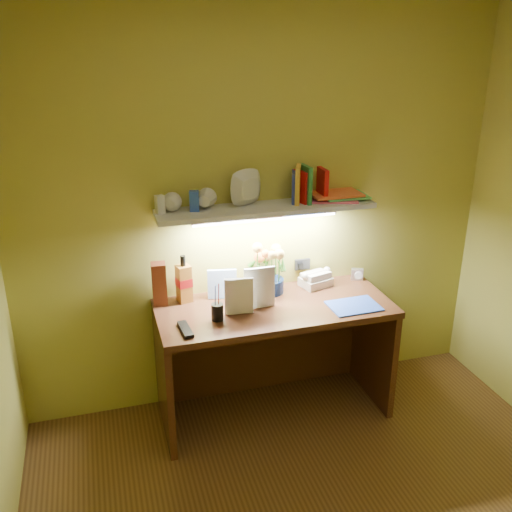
{
  "coord_description": "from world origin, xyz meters",
  "views": [
    {
      "loc": [
        -0.96,
        -1.69,
        2.26
      ],
      "look_at": [
        -0.07,
        1.35,
        1.02
      ],
      "focal_mm": 40.0,
      "sensor_mm": 36.0,
      "label": 1
    }
  ],
  "objects_px": {
    "desk": "(274,360)",
    "desk_clock": "(357,274)",
    "whisky_bottle": "(184,279)",
    "flower_bouquet": "(270,269)",
    "telephone": "(316,278)"
  },
  "relations": [
    {
      "from": "desk",
      "to": "desk_clock",
      "type": "xyz_separation_m",
      "value": [
        0.64,
        0.21,
        0.41
      ]
    },
    {
      "from": "whisky_bottle",
      "to": "desk_clock",
      "type": "bearing_deg",
      "value": 0.04
    },
    {
      "from": "whisky_bottle",
      "to": "flower_bouquet",
      "type": "bearing_deg",
      "value": -2.17
    },
    {
      "from": "desk",
      "to": "flower_bouquet",
      "type": "xyz_separation_m",
      "value": [
        0.03,
        0.19,
        0.53
      ]
    },
    {
      "from": "flower_bouquet",
      "to": "telephone",
      "type": "xyz_separation_m",
      "value": [
        0.31,
        0.01,
        -0.1
      ]
    },
    {
      "from": "desk_clock",
      "to": "whisky_bottle",
      "type": "distance_m",
      "value": 1.14
    },
    {
      "from": "flower_bouquet",
      "to": "whisky_bottle",
      "type": "height_order",
      "value": "flower_bouquet"
    },
    {
      "from": "desk",
      "to": "whisky_bottle",
      "type": "distance_m",
      "value": 0.75
    },
    {
      "from": "flower_bouquet",
      "to": "telephone",
      "type": "bearing_deg",
      "value": 1.03
    },
    {
      "from": "desk_clock",
      "to": "flower_bouquet",
      "type": "bearing_deg",
      "value": -156.25
    },
    {
      "from": "flower_bouquet",
      "to": "desk_clock",
      "type": "distance_m",
      "value": 0.62
    },
    {
      "from": "telephone",
      "to": "whisky_bottle",
      "type": "height_order",
      "value": "whisky_bottle"
    },
    {
      "from": "desk",
      "to": "desk_clock",
      "type": "relative_size",
      "value": 18.61
    },
    {
      "from": "telephone",
      "to": "whisky_bottle",
      "type": "bearing_deg",
      "value": 163.31
    },
    {
      "from": "flower_bouquet",
      "to": "whisky_bottle",
      "type": "distance_m",
      "value": 0.53
    }
  ]
}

